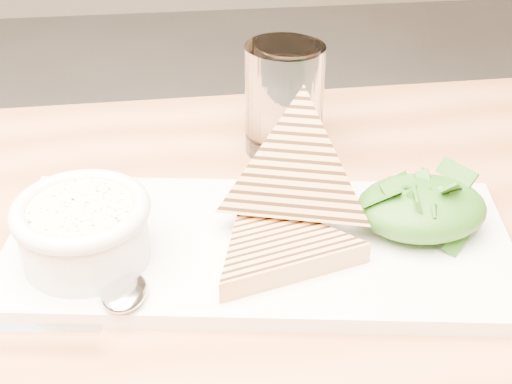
{
  "coord_description": "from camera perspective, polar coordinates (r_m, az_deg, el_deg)",
  "views": [
    {
      "loc": [
        0.14,
        -0.4,
        1.15
      ],
      "look_at": [
        0.21,
        0.1,
        0.82
      ],
      "focal_mm": 50.0,
      "sensor_mm": 36.0,
      "label": 1
    }
  ],
  "objects": [
    {
      "name": "table_top",
      "position": [
        0.58,
        -1.77,
        -10.19
      ],
      "size": [
        1.14,
        0.77,
        0.04
      ],
      "primitive_type": "cube",
      "rotation": [
        0.0,
        0.0,
        0.02
      ],
      "color": "#B67246",
      "rests_on": "ground"
    },
    {
      "name": "arugula_pile",
      "position": [
        0.62,
        13.15,
        -0.81
      ],
      "size": [
        0.11,
        0.1,
        0.05
      ],
      "primitive_type": null,
      "color": "#386A1A",
      "rests_on": "platter"
    },
    {
      "name": "platter",
      "position": [
        0.61,
        0.23,
        -4.39
      ],
      "size": [
        0.45,
        0.25,
        0.01
      ],
      "primitive_type": "cube",
      "rotation": [
        0.0,
        0.0,
        -0.15
      ],
      "color": "white",
      "rests_on": "table_top"
    },
    {
      "name": "soup",
      "position": [
        0.57,
        -13.86,
        -1.55
      ],
      "size": [
        0.09,
        0.09,
        0.01
      ],
      "primitive_type": "cylinder",
      "color": "#FDE6B1",
      "rests_on": "soup_bowl"
    },
    {
      "name": "glass_near",
      "position": [
        0.75,
        2.64,
        7.61
      ],
      "size": [
        0.07,
        0.07,
        0.11
      ],
      "primitive_type": "cylinder",
      "color": "white",
      "rests_on": "table_top"
    },
    {
      "name": "salad_base",
      "position": [
        0.62,
        13.08,
        -1.24
      ],
      "size": [
        0.11,
        0.09,
        0.04
      ],
      "primitive_type": "ellipsoid",
      "color": "#103A0F",
      "rests_on": "platter"
    },
    {
      "name": "glass_far",
      "position": [
        0.74,
        2.08,
        7.42
      ],
      "size": [
        0.08,
        0.08,
        0.12
      ],
      "primitive_type": "cylinder",
      "color": "white",
      "rests_on": "table_top"
    },
    {
      "name": "sandwich_flat",
      "position": [
        0.58,
        1.75,
        -4.35
      ],
      "size": [
        0.19,
        0.19,
        0.02
      ],
      "primitive_type": null,
      "rotation": [
        0.0,
        0.0,
        0.28
      ],
      "color": "tan",
      "rests_on": "platter"
    },
    {
      "name": "sandwich_lean",
      "position": [
        0.6,
        3.27,
        1.36
      ],
      "size": [
        0.19,
        0.19,
        0.17
      ],
      "primitive_type": null,
      "rotation": [
        0.97,
        0.0,
        -0.28
      ],
      "color": "tan",
      "rests_on": "sandwich_flat"
    },
    {
      "name": "spoon_handle",
      "position": [
        0.54,
        -18.57,
        -10.35
      ],
      "size": [
        0.12,
        0.03,
        0.0
      ],
      "primitive_type": "cube",
      "rotation": [
        0.0,
        0.0,
        -0.14
      ],
      "color": "silver",
      "rests_on": "platter"
    },
    {
      "name": "bowl_rim",
      "position": [
        0.57,
        -13.88,
        -1.38
      ],
      "size": [
        0.11,
        0.11,
        0.01
      ],
      "primitive_type": "torus",
      "color": "white",
      "rests_on": "soup_bowl"
    },
    {
      "name": "soup_bowl",
      "position": [
        0.59,
        -13.53,
        -3.58
      ],
      "size": [
        0.1,
        0.1,
        0.04
      ],
      "primitive_type": "cylinder",
      "color": "white",
      "rests_on": "platter"
    },
    {
      "name": "spoon_bowl",
      "position": [
        0.55,
        -10.51,
        -7.85
      ],
      "size": [
        0.04,
        0.05,
        0.01
      ],
      "primitive_type": "ellipsoid",
      "rotation": [
        0.0,
        0.0,
        -0.14
      ],
      "color": "silver",
      "rests_on": "platter"
    }
  ]
}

